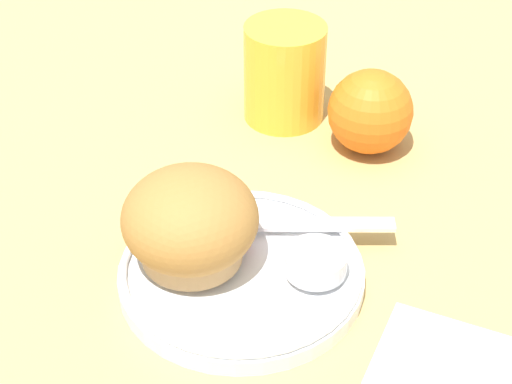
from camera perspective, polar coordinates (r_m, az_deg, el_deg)
The scene contains 9 objects.
ground_plane at distance 0.68m, azimuth -2.36°, elevation -5.58°, with size 3.00×3.00×0.00m, color tan.
plate at distance 0.67m, azimuth -0.90°, elevation -5.28°, with size 0.19×0.19×0.02m.
muffin at distance 0.65m, azimuth -4.40°, elevation -2.07°, with size 0.10×0.10×0.07m.
cream_ramekin at distance 0.65m, azimuth 4.00°, elevation -4.61°, with size 0.05×0.05×0.02m.
berry_pair at distance 0.68m, azimuth -1.56°, elevation -2.50°, with size 0.03×0.02×0.02m.
butter_knife at distance 0.69m, azimuth 1.29°, elevation -2.16°, with size 0.18×0.09×0.00m.
orange_fruit at distance 0.81m, azimuth 7.63°, elevation 5.33°, with size 0.08×0.08×0.08m.
juice_glass at distance 0.84m, azimuth 1.92°, elevation 7.96°, with size 0.08×0.08×0.10m.
folded_napkin at distance 0.63m, azimuth 15.18°, elevation -11.69°, with size 0.16×0.09×0.01m.
Camera 1 is at (0.23, -0.44, 0.47)m, focal length 60.00 mm.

